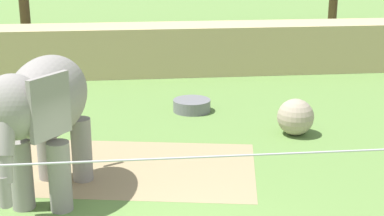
{
  "coord_description": "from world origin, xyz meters",
  "views": [
    {
      "loc": [
        -0.29,
        -8.04,
        5.12
      ],
      "look_at": [
        1.02,
        3.97,
        1.4
      ],
      "focal_mm": 54.17,
      "sensor_mm": 36.0,
      "label": 1
    }
  ],
  "objects": [
    {
      "name": "elephant",
      "position": [
        -1.96,
        2.66,
        1.91
      ],
      "size": [
        1.99,
        3.82,
        2.88
      ],
      "color": "gray",
      "rests_on": "ground"
    },
    {
      "name": "water_tub",
      "position": [
        1.47,
        8.18,
        0.18
      ],
      "size": [
        1.1,
        1.1,
        0.35
      ],
      "color": "slate",
      "rests_on": "ground"
    },
    {
      "name": "embankment_wall",
      "position": [
        0.0,
        13.05,
        0.89
      ],
      "size": [
        36.0,
        1.8,
        1.79
      ],
      "primitive_type": "cube",
      "color": "tan",
      "rests_on": "ground"
    },
    {
      "name": "dirt_patch",
      "position": [
        -0.92,
        4.2,
        0.0
      ],
      "size": [
        7.19,
        4.43,
        0.01
      ],
      "primitive_type": "cube",
      "rotation": [
        0.0,
        0.0,
        -0.18
      ],
      "color": "#937F5B",
      "rests_on": "ground"
    },
    {
      "name": "enrichment_ball",
      "position": [
        3.93,
        5.86,
        0.48
      ],
      "size": [
        0.96,
        0.96,
        0.96
      ],
      "primitive_type": "sphere",
      "color": "gray",
      "rests_on": "ground"
    }
  ]
}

